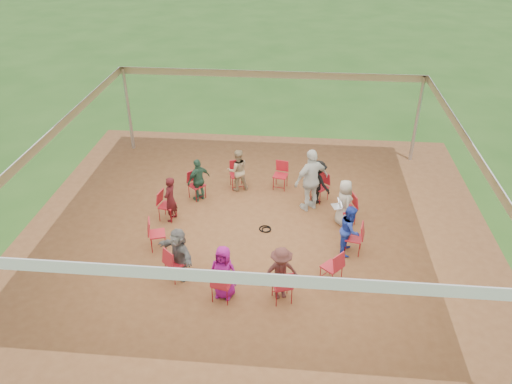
# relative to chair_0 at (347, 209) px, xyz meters

# --- Properties ---
(ground) EXTENTS (80.00, 80.00, 0.00)m
(ground) POSITION_rel_chair_0_xyz_m (-2.51, -0.83, -0.45)
(ground) COLOR #2C591C
(ground) RESTS_ON ground
(dirt_patch) EXTENTS (13.00, 13.00, 0.00)m
(dirt_patch) POSITION_rel_chair_0_xyz_m (-2.51, -0.83, -0.44)
(dirt_patch) COLOR brown
(dirt_patch) RESTS_ON ground
(tent) EXTENTS (10.33, 10.33, 3.00)m
(tent) POSITION_rel_chair_0_xyz_m (-2.51, -0.83, 1.92)
(tent) COLOR #B2B2B7
(tent) RESTS_ON ground
(chair_0) EXTENTS (0.55, 0.54, 0.90)m
(chair_0) POSITION_rel_chair_0_xyz_m (0.00, 0.00, 0.00)
(chair_0) COLOR #B31B27
(chair_0) RESTS_ON ground
(chair_1) EXTENTS (0.61, 0.61, 0.90)m
(chair_1) POSITION_rel_chair_0_xyz_m (-0.75, 1.14, 0.00)
(chair_1) COLOR #B31B27
(chair_1) RESTS_ON ground
(chair_2) EXTENTS (0.50, 0.52, 0.90)m
(chair_2) POSITION_rel_chair_0_xyz_m (-1.97, 1.75, 0.00)
(chair_2) COLOR #B31B27
(chair_2) RESTS_ON ground
(chair_3) EXTENTS (0.54, 0.55, 0.90)m
(chair_3) POSITION_rel_chair_0_xyz_m (-3.34, 1.67, 0.00)
(chair_3) COLOR #B31B27
(chair_3) RESTS_ON ground
(chair_4) EXTENTS (0.61, 0.61, 0.90)m
(chair_4) POSITION_rel_chair_0_xyz_m (-4.48, 0.92, 0.00)
(chair_4) COLOR #B31B27
(chair_4) RESTS_ON ground
(chair_5) EXTENTS (0.52, 0.50, 0.90)m
(chair_5) POSITION_rel_chair_0_xyz_m (-5.09, -0.30, 0.00)
(chair_5) COLOR #B31B27
(chair_5) RESTS_ON ground
(chair_6) EXTENTS (0.55, 0.54, 0.90)m
(chair_6) POSITION_rel_chair_0_xyz_m (-5.01, -1.66, 0.00)
(chair_6) COLOR #B31B27
(chair_6) RESTS_ON ground
(chair_7) EXTENTS (0.61, 0.61, 0.90)m
(chair_7) POSITION_rel_chair_0_xyz_m (-4.26, -2.80, 0.00)
(chair_7) COLOR #B31B27
(chair_7) RESTS_ON ground
(chair_8) EXTENTS (0.50, 0.52, 0.90)m
(chair_8) POSITION_rel_chair_0_xyz_m (-3.04, -3.42, 0.00)
(chair_8) COLOR #B31B27
(chair_8) RESTS_ON ground
(chair_9) EXTENTS (0.54, 0.55, 0.90)m
(chair_9) POSITION_rel_chair_0_xyz_m (-1.67, -3.34, 0.00)
(chair_9) COLOR #B31B27
(chair_9) RESTS_ON ground
(chair_10) EXTENTS (0.61, 0.61, 0.90)m
(chair_10) POSITION_rel_chair_0_xyz_m (-0.53, -2.59, 0.00)
(chair_10) COLOR #B31B27
(chair_10) RESTS_ON ground
(chair_11) EXTENTS (0.52, 0.50, 0.90)m
(chair_11) POSITION_rel_chair_0_xyz_m (0.08, -1.36, 0.00)
(chair_11) COLOR #B31B27
(chair_11) RESTS_ON ground
(person_seated_0) EXTENTS (0.57, 0.75, 1.37)m
(person_seated_0) POSITION_rel_chair_0_xyz_m (-0.11, -0.04, 0.24)
(person_seated_0) COLOR #A6A092
(person_seated_0) RESTS_ON ground
(person_seated_1) EXTENTS (0.95, 0.91, 1.37)m
(person_seated_1) POSITION_rel_chair_0_xyz_m (-0.83, 1.05, 0.24)
(person_seated_1) COLOR black
(person_seated_1) RESTS_ON ground
(person_seated_2) EXTENTS (0.75, 0.57, 1.37)m
(person_seated_2) POSITION_rel_chair_0_xyz_m (-3.30, 1.56, 0.24)
(person_seated_2) COLOR tan
(person_seated_2) RESTS_ON ground
(person_seated_3) EXTENTS (0.84, 0.87, 1.37)m
(person_seated_3) POSITION_rel_chair_0_xyz_m (-4.39, 0.84, 0.24)
(person_seated_3) COLOR #28503C
(person_seated_3) RESTS_ON ground
(person_seated_4) EXTENTS (0.42, 0.55, 1.37)m
(person_seated_4) POSITION_rel_chair_0_xyz_m (-4.97, -0.32, 0.24)
(person_seated_4) COLOR #400F13
(person_seated_4) RESTS_ON ground
(person_seated_5) EXTENTS (1.26, 1.20, 1.37)m
(person_seated_5) POSITION_rel_chair_0_xyz_m (-4.18, -2.71, 0.24)
(person_seated_5) COLOR slate
(person_seated_5) RESTS_ON ground
(person_seated_6) EXTENTS (0.73, 0.50, 1.37)m
(person_seated_6) POSITION_rel_chair_0_xyz_m (-3.01, -3.30, 0.24)
(person_seated_6) COLOR #901079
(person_seated_6) RESTS_ON ground
(person_seated_7) EXTENTS (0.98, 0.69, 1.37)m
(person_seated_7) POSITION_rel_chair_0_xyz_m (-1.71, -3.22, 0.24)
(person_seated_7) COLOR #512926
(person_seated_7) RESTS_ON ground
(person_seated_8) EXTENTS (0.51, 0.73, 1.37)m
(person_seated_8) POSITION_rel_chair_0_xyz_m (-0.04, -1.34, 0.24)
(person_seated_8) COLOR #223CAE
(person_seated_8) RESTS_ON ground
(standing_person) EXTENTS (1.26, 1.13, 1.93)m
(standing_person) POSITION_rel_chair_0_xyz_m (-1.04, 0.64, 0.52)
(standing_person) COLOR silver
(standing_person) RESTS_ON ground
(cable_coil) EXTENTS (0.40, 0.40, 0.03)m
(cable_coil) POSITION_rel_chair_0_xyz_m (-2.26, -0.58, -0.43)
(cable_coil) COLOR black
(cable_coil) RESTS_ON ground
(laptop) EXTENTS (0.34, 0.39, 0.22)m
(laptop) POSITION_rel_chair_0_xyz_m (-0.27, -0.09, 0.20)
(laptop) COLOR #B7B7BC
(laptop) RESTS_ON ground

